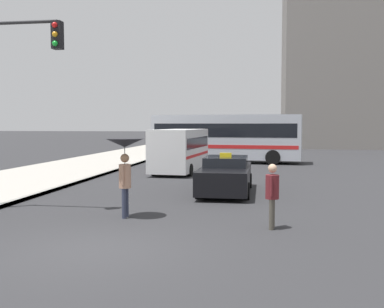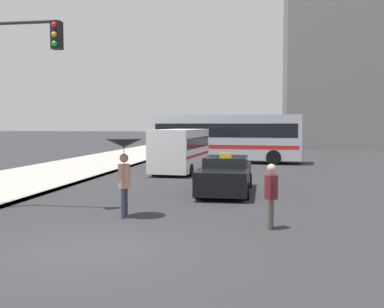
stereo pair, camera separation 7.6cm
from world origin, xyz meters
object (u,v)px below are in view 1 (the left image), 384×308
Objects in this scene: city_bus at (226,136)px; traffic_light at (4,76)px; ambulance_van at (180,149)px; pedestrian_with_umbrella at (125,155)px; pedestrian_man at (272,190)px; taxi at (226,175)px.

city_bus is 1.74× the size of traffic_light.
pedestrian_with_umbrella is at bearing 97.27° from ambulance_van.
pedestrian_with_umbrella reaches higher than pedestrian_man.
traffic_light is (-5.13, -18.29, 2.24)m from city_bus.
ambulance_van is 13.42m from pedestrian_man.
pedestrian_man reaches higher than taxi.
city_bus is at bearing 74.33° from traffic_light.
ambulance_van is 0.55× the size of city_bus.
city_bus is at bearing -164.54° from pedestrian_man.
ambulance_van is 0.96× the size of traffic_light.
city_bus is 19.12m from traffic_light.
pedestrian_man is at bearing -99.77° from pedestrian_with_umbrella.
traffic_light reaches higher than pedestrian_man.
traffic_light is (-7.82, 1.13, 3.07)m from pedestrian_man.
taxi is 0.83× the size of ambulance_van.
ambulance_van is at bearing -152.15° from pedestrian_man.
ambulance_van reaches higher than pedestrian_man.
pedestrian_with_umbrella is at bearing 64.61° from taxi.
pedestrian_man is at bearing 105.68° from taxi.
ambulance_van reaches higher than pedestrian_with_umbrella.
pedestrian_man is (4.65, -12.59, -0.33)m from ambulance_van.
city_bus is 19.62m from pedestrian_man.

